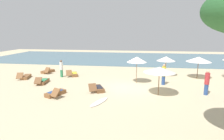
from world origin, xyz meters
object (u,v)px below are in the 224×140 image
umbrella_1 (166,59)px  lounger_1 (43,81)px  umbrella_4 (159,70)px  lounger_0 (48,71)px  lounger_6 (74,74)px  lounger_3 (98,88)px  person_0 (164,74)px  umbrella_2 (137,59)px  person_4 (61,68)px  surfboard (99,102)px  umbrella_0 (199,59)px  lounger_5 (25,77)px  person_1 (207,82)px

umbrella_1 → lounger_1: size_ratio=1.13×
umbrella_4 → lounger_0: umbrella_4 is taller
lounger_6 → lounger_3: bearing=-51.7°
umbrella_4 → person_0: size_ratio=1.25×
umbrella_2 → lounger_6: 6.95m
lounger_0 → person_4: size_ratio=1.04×
surfboard → umbrella_0: bearing=42.7°
umbrella_4 → surfboard: 4.75m
person_0 → lounger_6: bearing=166.5°
umbrella_2 → lounger_3: (-2.88, -2.64, -1.92)m
umbrella_0 → lounger_5: size_ratio=1.27×
person_0 → surfboard: person_0 is taller
person_1 → person_4: person_1 is taller
umbrella_4 → lounger_5: 12.76m
umbrella_1 → person_4: umbrella_1 is taller
umbrella_2 → person_1: 5.69m
person_1 → umbrella_2: bearing=153.5°
lounger_1 → umbrella_0: bearing=15.2°
umbrella_0 → person_1: (-0.83, -4.96, -0.95)m
lounger_1 → person_1: bearing=-5.1°
lounger_1 → lounger_6: 3.58m
lounger_1 → person_0: (10.38, 1.07, 0.72)m
lounger_0 → person_0: 12.40m
person_4 → surfboard: size_ratio=0.86×
lounger_3 → person_4: (-4.54, 3.83, 0.69)m
umbrella_4 → surfboard: (-3.89, -2.04, -1.80)m
umbrella_2 → surfboard: bearing=-114.6°
person_4 → umbrella_4: bearing=-24.7°
umbrella_0 → lounger_3: bearing=-149.5°
lounger_6 → person_1: size_ratio=0.99×
umbrella_1 → umbrella_2: bearing=-132.5°
lounger_0 → lounger_5: bearing=-109.3°
lounger_5 → umbrella_0: bearing=8.2°
lounger_0 → person_1: size_ratio=0.98×
lounger_0 → surfboard: lounger_0 is taller
umbrella_4 → lounger_3: bearing=175.9°
lounger_1 → umbrella_2: bearing=9.2°
lounger_6 → person_1: person_1 is taller
umbrella_2 → lounger_0: (-9.72, 2.80, -1.92)m
lounger_5 → lounger_6: 4.58m
lounger_5 → lounger_6: bearing=22.2°
umbrella_4 → lounger_6: (-8.03, 4.80, -1.66)m
lounger_6 → person_0: size_ratio=1.01×
umbrella_2 → person_4: size_ratio=1.36×
lounger_1 → person_0: 10.46m
person_0 → person_4: size_ratio=1.04×
umbrella_2 → person_1: umbrella_2 is taller
lounger_5 → person_1: bearing=-9.4°
umbrella_0 → person_1: bearing=-99.5°
umbrella_0 → person_0: (-3.53, -2.72, -0.97)m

